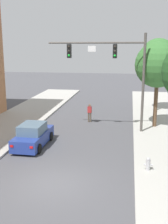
# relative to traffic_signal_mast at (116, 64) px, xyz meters

# --- Properties ---
(ground_plane) EXTENTS (120.00, 120.00, 0.00)m
(ground_plane) POSITION_rel_traffic_signal_mast_xyz_m (-2.46, -9.36, -5.38)
(ground_plane) COLOR #4C4C51
(traffic_signal_mast) EXTENTS (7.44, 0.38, 7.50)m
(traffic_signal_mast) POSITION_rel_traffic_signal_mast_xyz_m (0.00, 0.00, 0.00)
(traffic_signal_mast) COLOR #514C47
(traffic_signal_mast) RESTS_ON sidewalk_right
(car_lead_blue) EXTENTS (1.88, 4.26, 1.60)m
(car_lead_blue) POSITION_rel_traffic_signal_mast_xyz_m (-5.26, -4.24, -4.66)
(car_lead_blue) COLOR navy
(car_lead_blue) RESTS_ON ground
(pedestrian_crossing_road) EXTENTS (0.36, 0.22, 1.64)m
(pedestrian_crossing_road) POSITION_rel_traffic_signal_mast_xyz_m (-2.36, 2.73, -4.47)
(pedestrian_crossing_road) COLOR brown
(pedestrian_crossing_road) RESTS_ON ground
(fire_hydrant) EXTENTS (0.48, 0.24, 0.72)m
(fire_hydrant) POSITION_rel_traffic_signal_mast_xyz_m (2.26, -7.29, -4.88)
(fire_hydrant) COLOR #B2B2B7
(fire_hydrant) RESTS_ON sidewalk_right
(street_tree_second) EXTENTS (3.65, 3.65, 6.92)m
(street_tree_second) POSITION_rel_traffic_signal_mast_xyz_m (3.28, 1.67, -0.17)
(street_tree_second) COLOR brown
(street_tree_second) RESTS_ON sidewalk_right
(street_tree_third) EXTENTS (3.56, 3.56, 7.35)m
(street_tree_third) POSITION_rel_traffic_signal_mast_xyz_m (3.85, 7.99, 0.30)
(street_tree_third) COLOR brown
(street_tree_third) RESTS_ON sidewalk_right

